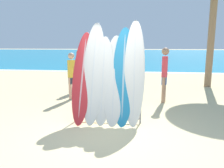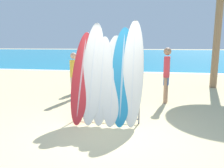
# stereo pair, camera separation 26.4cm
# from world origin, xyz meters

# --- Properties ---
(ground_plane) EXTENTS (160.00, 160.00, 0.00)m
(ground_plane) POSITION_xyz_m (0.00, 0.00, 0.00)
(ground_plane) COLOR beige
(ocean_water) EXTENTS (120.00, 60.00, 0.01)m
(ocean_water) POSITION_xyz_m (0.00, 39.88, 0.00)
(ocean_water) COLOR teal
(ocean_water) RESTS_ON ground_plane
(surfboard_rack) EXTENTS (1.65, 0.04, 0.81)m
(surfboard_rack) POSITION_xyz_m (-0.16, 0.66, 0.44)
(surfboard_rack) COLOR slate
(surfboard_rack) RESTS_ON ground_plane
(surfboard_slot_0) EXTENTS (0.51, 1.13, 2.26)m
(surfboard_slot_0) POSITION_xyz_m (-0.82, 0.78, 1.13)
(surfboard_slot_0) COLOR red
(surfboard_slot_0) RESTS_ON ground_plane
(surfboard_slot_1) EXTENTS (0.56, 1.13, 2.51)m
(surfboard_slot_1) POSITION_xyz_m (-0.54, 0.82, 1.25)
(surfboard_slot_1) COLOR silver
(surfboard_slot_1) RESTS_ON ground_plane
(surfboard_slot_2) EXTENTS (0.51, 0.90, 2.14)m
(surfboard_slot_2) POSITION_xyz_m (-0.29, 0.74, 1.07)
(surfboard_slot_2) COLOR silver
(surfboard_slot_2) RESTS_ON ground_plane
(surfboard_slot_3) EXTENTS (0.55, 1.01, 2.17)m
(surfboard_slot_3) POSITION_xyz_m (-0.01, 0.76, 1.08)
(surfboard_slot_3) COLOR silver
(surfboard_slot_3) RESTS_ON ground_plane
(surfboard_slot_4) EXTENTS (0.56, 1.02, 2.37)m
(surfboard_slot_4) POSITION_xyz_m (0.21, 0.79, 1.19)
(surfboard_slot_4) COLOR teal
(surfboard_slot_4) RESTS_ON ground_plane
(surfboard_slot_5) EXTENTS (0.51, 0.99, 2.55)m
(surfboard_slot_5) POSITION_xyz_m (0.48, 0.80, 1.27)
(surfboard_slot_5) COLOR silver
(surfboard_slot_5) RESTS_ON ground_plane
(person_near_water) EXTENTS (0.27, 0.24, 1.59)m
(person_near_water) POSITION_xyz_m (-2.01, 8.70, 0.87)
(person_near_water) COLOR #846047
(person_near_water) RESTS_ON ground_plane
(person_mid_beach) EXTENTS (0.26, 0.28, 1.64)m
(person_mid_beach) POSITION_xyz_m (-1.76, 2.82, 0.89)
(person_mid_beach) COLOR tan
(person_mid_beach) RESTS_ON ground_plane
(person_far_left) EXTENTS (0.27, 0.29, 1.69)m
(person_far_left) POSITION_xyz_m (-1.86, 4.17, 0.92)
(person_far_left) COLOR #846047
(person_far_left) RESTS_ON ground_plane
(person_far_right) EXTENTS (0.24, 0.30, 1.82)m
(person_far_right) POSITION_xyz_m (1.41, 2.80, 0.99)
(person_far_right) COLOR #A87A5B
(person_far_right) RESTS_ON ground_plane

